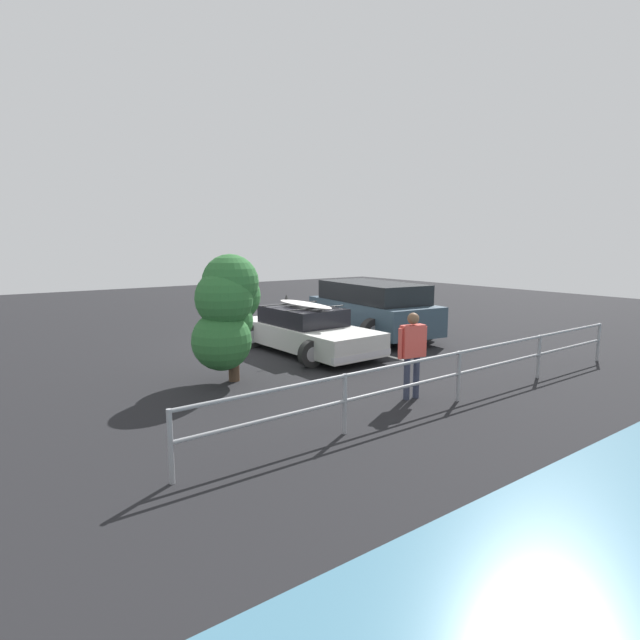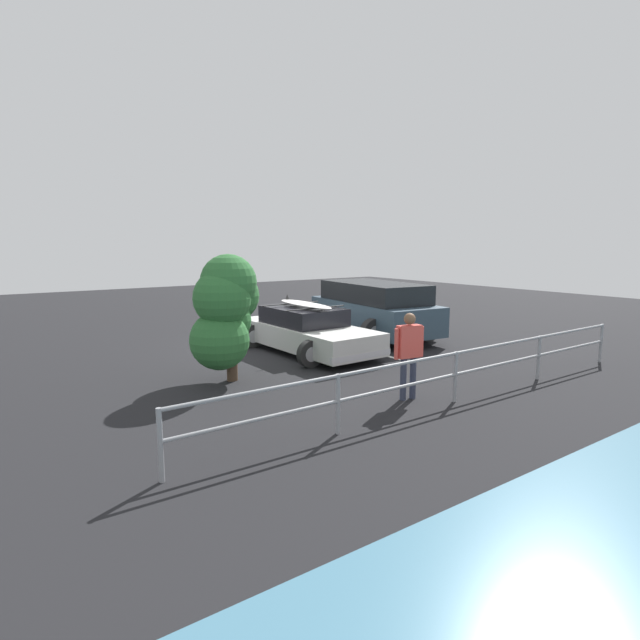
# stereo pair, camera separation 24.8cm
# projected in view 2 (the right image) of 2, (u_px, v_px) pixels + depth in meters

# --- Properties ---
(ground_plane) EXTENTS (44.00, 44.00, 0.02)m
(ground_plane) POSITION_uv_depth(u_px,v_px,m) (281.00, 351.00, 13.56)
(ground_plane) COLOR black
(ground_plane) RESTS_ON ground
(parking_stripe) EXTENTS (0.12, 4.44, 0.00)m
(parking_stripe) POSITION_uv_depth(u_px,v_px,m) (349.00, 346.00, 14.24)
(parking_stripe) COLOR silver
(parking_stripe) RESTS_ON ground
(sedan_car) EXTENTS (2.51, 4.55, 1.48)m
(sedan_car) POSITION_uv_depth(u_px,v_px,m) (306.00, 330.00, 13.37)
(sedan_car) COLOR silver
(sedan_car) RESTS_ON ground
(suv_car) EXTENTS (3.09, 4.86, 1.71)m
(suv_car) POSITION_uv_depth(u_px,v_px,m) (374.00, 309.00, 15.43)
(suv_car) COLOR #334756
(suv_car) RESTS_ON ground
(person_bystander) EXTENTS (0.63, 0.26, 1.64)m
(person_bystander) POSITION_uv_depth(u_px,v_px,m) (409.00, 348.00, 9.23)
(person_bystander) COLOR #33384C
(person_bystander) RESTS_ON ground
(railing_fence) EXTENTS (10.92, 0.13, 0.95)m
(railing_fence) POSITION_uv_depth(u_px,v_px,m) (456.00, 367.00, 9.12)
(railing_fence) COLOR gray
(railing_fence) RESTS_ON ground
(bush_near_left) EXTENTS (1.76, 1.71, 2.69)m
(bush_near_left) POSITION_uv_depth(u_px,v_px,m) (226.00, 308.00, 10.46)
(bush_near_left) COLOR #4C3828
(bush_near_left) RESTS_ON ground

